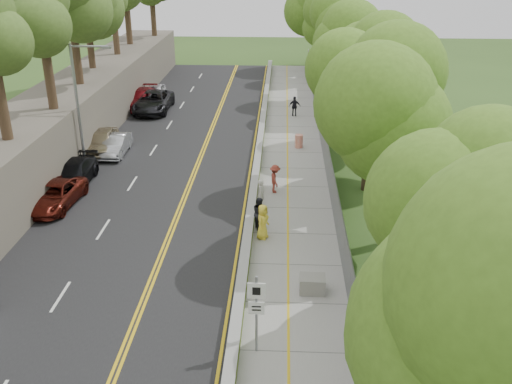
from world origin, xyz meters
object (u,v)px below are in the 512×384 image
(streetlight, at_px, (81,100))
(signpost, at_px, (256,306))
(painter_0, at_px, (263,222))
(person_far, at_px, (295,106))
(concrete_block, at_px, (312,284))
(construction_barrel, at_px, (299,141))
(car_2, at_px, (55,195))

(streetlight, xyz_separation_m, signpost, (11.51, -17.02, -2.68))
(painter_0, relative_size, person_far, 1.08)
(streetlight, relative_size, person_far, 4.83)
(streetlight, bearing_deg, concrete_block, -43.87)
(concrete_block, height_order, painter_0, painter_0)
(construction_barrel, bearing_deg, painter_0, -98.58)
(streetlight, distance_m, painter_0, 14.72)
(concrete_block, bearing_deg, streetlight, 136.13)
(person_far, bearing_deg, painter_0, 85.77)
(concrete_block, distance_m, painter_0, 5.15)
(car_2, bearing_deg, painter_0, -10.90)
(signpost, xyz_separation_m, concrete_block, (2.15, 3.88, -1.56))
(car_2, bearing_deg, person_far, 58.20)
(signpost, xyz_separation_m, painter_0, (-0.10, 8.48, -1.02))
(signpost, distance_m, concrete_block, 4.70)
(concrete_block, height_order, car_2, car_2)
(construction_barrel, xyz_separation_m, concrete_block, (0.20, -18.18, -0.11))
(person_far, bearing_deg, concrete_block, 91.56)
(painter_0, bearing_deg, concrete_block, -131.03)
(concrete_block, relative_size, person_far, 0.64)
(concrete_block, relative_size, car_2, 0.22)
(signpost, height_order, concrete_block, signpost)
(car_2, bearing_deg, streetlight, 92.85)
(signpost, bearing_deg, construction_barrel, 84.95)
(streetlight, distance_m, construction_barrel, 14.96)
(painter_0, distance_m, person_far, 21.59)
(concrete_block, bearing_deg, signpost, -118.97)
(construction_barrel, relative_size, person_far, 0.56)
(painter_0, bearing_deg, streetlight, 76.12)
(streetlight, xyz_separation_m, concrete_block, (13.66, -13.13, -4.24))
(streetlight, bearing_deg, construction_barrel, 20.56)
(signpost, relative_size, painter_0, 1.74)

